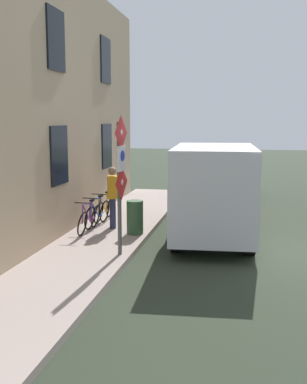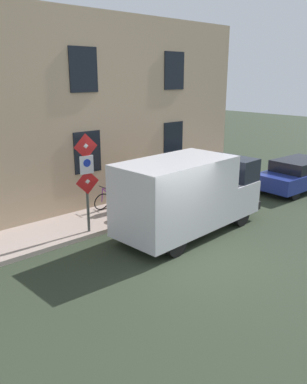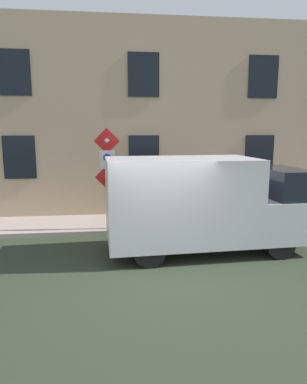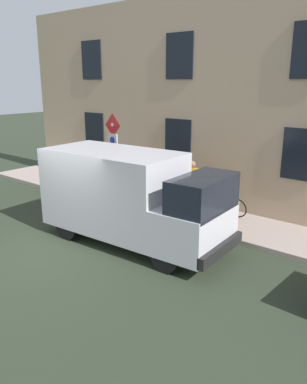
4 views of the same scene
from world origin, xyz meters
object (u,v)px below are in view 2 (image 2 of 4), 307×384
Objects in this scene: parked_hatchback at (297,174)px; bicycle_orange at (144,190)px; pedestrian at (134,183)px; sign_post_stacked at (87,173)px; bicycle_purple at (113,198)px; bicycle_blue at (129,194)px; delivery_van at (188,193)px; litter_bin at (135,204)px.

parked_hatchback reaches higher than bicycle_orange.
parked_hatchback is 2.37× the size of pedestrian.
parked_hatchback is at bearing -100.23° from sign_post_stacked.
bicycle_purple is (3.18, 7.74, -0.22)m from parked_hatchback.
delivery_van is at bearing 92.45° from bicycle_blue.
bicycle_orange is (3.18, 6.22, -0.22)m from parked_hatchback.
bicycle_blue is (3.33, -0.24, -0.82)m from delivery_van.
sign_post_stacked is 2.94m from pedestrian.
bicycle_orange is (3.33, -1.00, -0.82)m from delivery_van.
litter_bin is (-1.27, 1.51, 0.08)m from bicycle_orange.
bicycle_orange and bicycle_blue have the same top height.
pedestrian is at bearing 32.41° from bicycle_orange.
pedestrian reaches higher than parked_hatchback.
bicycle_blue is at bearing -21.84° from parked_hatchback.
delivery_van is at bearing 100.37° from bicycle_purple.
litter_bin is (-0.78, 0.60, -0.48)m from pedestrian.
bicycle_blue is at bearing -62.65° from sign_post_stacked.
sign_post_stacked is at bearing -7.59° from parked_hatchback.
sign_post_stacked is 2.90m from bicycle_purple.
bicycle_purple is (-0.00, 0.76, 0.00)m from bicycle_blue.
bicycle_blue is 1.90× the size of litter_bin.
pedestrian is at bearing -17.97° from parked_hatchback.
pedestrian is 1.10m from litter_bin.
pedestrian is (2.68, 7.13, 0.34)m from parked_hatchback.
delivery_van is 3.16× the size of bicycle_orange.
sign_post_stacked is 1.75× the size of bicycle_orange.
parked_hatchback is at bearing -130.47° from pedestrian.
parked_hatchback is 7.96m from litter_bin.
delivery_van is (-1.91, -2.51, -0.74)m from sign_post_stacked.
bicycle_orange is at bearing -81.13° from pedestrian.
pedestrian is at bearing 84.98° from delivery_van.
parked_hatchback is 2.38× the size of bicycle_blue.
pedestrian is at bearing -37.83° from litter_bin.
sign_post_stacked is 1.76× the size of bicycle_purple.
sign_post_stacked reaches higher than litter_bin.
bicycle_purple is at bearing 95.63° from delivery_van.
bicycle_blue is at bearing 82.69° from delivery_van.
delivery_van is 3.17× the size of bicycle_blue.
bicycle_purple is at bearing 0.11° from litter_bin.
bicycle_purple is at bearing 30.83° from pedestrian.
pedestrian is 1.91× the size of litter_bin.
bicycle_orange is at bearing -67.93° from sign_post_stacked.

